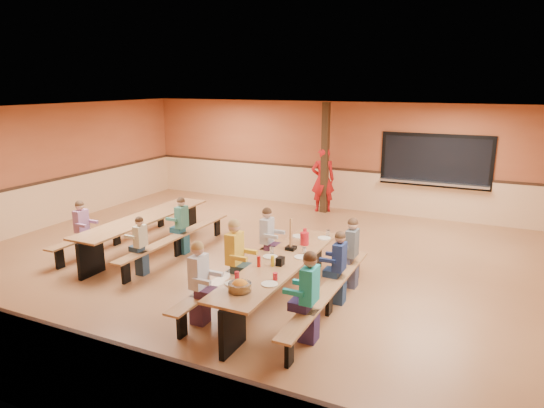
% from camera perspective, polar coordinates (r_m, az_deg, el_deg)
% --- Properties ---
extents(ground, '(12.00, 12.00, 0.00)m').
position_cam_1_polar(ground, '(9.65, -1.60, -7.18)').
color(ground, brown).
rests_on(ground, ground).
extents(room_envelope, '(12.04, 10.04, 3.02)m').
position_cam_1_polar(room_envelope, '(9.42, -1.63, -3.27)').
color(room_envelope, '#9C502D').
rests_on(room_envelope, ground).
extents(kitchen_pass_through, '(2.78, 0.28, 1.38)m').
position_cam_1_polar(kitchen_pass_through, '(13.20, 18.66, 4.60)').
color(kitchen_pass_through, black).
rests_on(kitchen_pass_through, ground).
extents(structural_post, '(0.18, 0.18, 3.00)m').
position_cam_1_polar(structural_post, '(13.28, 6.26, 5.35)').
color(structural_post, black).
rests_on(structural_post, ground).
extents(cafeteria_table_main, '(1.91, 3.70, 0.74)m').
position_cam_1_polar(cafeteria_table_main, '(7.84, 1.03, -8.22)').
color(cafeteria_table_main, '#99683D').
rests_on(cafeteria_table_main, ground).
extents(cafeteria_table_second, '(1.91, 3.70, 0.74)m').
position_cam_1_polar(cafeteria_table_second, '(10.66, -14.70, -2.59)').
color(cafeteria_table_second, '#99683D').
rests_on(cafeteria_table_second, ground).
extents(seated_child_white_left, '(0.40, 0.32, 1.26)m').
position_cam_1_polar(seated_child_white_left, '(7.29, -8.59, -9.24)').
color(seated_child_white_left, silver).
rests_on(seated_child_white_left, ground).
extents(seated_adult_yellow, '(0.42, 0.35, 1.32)m').
position_cam_1_polar(seated_adult_yellow, '(8.11, -4.42, -6.45)').
color(seated_adult_yellow, yellow).
rests_on(seated_adult_yellow, ground).
extents(seated_child_grey_left, '(0.38, 0.31, 1.23)m').
position_cam_1_polar(seated_child_grey_left, '(9.15, -0.59, -4.30)').
color(seated_child_grey_left, '#B6B6B6').
rests_on(seated_child_grey_left, ground).
extents(seated_child_teal_right, '(0.41, 0.33, 1.29)m').
position_cam_1_polar(seated_child_teal_right, '(6.76, 4.41, -10.93)').
color(seated_child_teal_right, '#21A8AA').
rests_on(seated_child_teal_right, ground).
extents(seated_child_navy_right, '(0.36, 0.30, 1.20)m').
position_cam_1_polar(seated_child_navy_right, '(7.93, 7.89, -7.49)').
color(seated_child_navy_right, navy).
rests_on(seated_child_navy_right, ground).
extents(seated_child_char_right, '(0.38, 0.31, 1.23)m').
position_cam_1_polar(seated_child_char_right, '(8.57, 9.35, -5.77)').
color(seated_child_char_right, '#4C5155').
rests_on(seated_child_char_right, ground).
extents(seated_child_purple_sec, '(0.36, 0.30, 1.20)m').
position_cam_1_polar(seated_child_purple_sec, '(10.54, -21.44, -2.89)').
color(seated_child_purple_sec, '#9D6690').
rests_on(seated_child_purple_sec, ground).
extents(seated_child_green_sec, '(0.36, 0.29, 1.19)m').
position_cam_1_polar(seated_child_green_sec, '(10.28, -10.54, -2.56)').
color(seated_child_green_sec, '#36705D').
rests_on(seated_child_green_sec, ground).
extents(seated_child_tan_sec, '(0.32, 0.26, 1.11)m').
position_cam_1_polar(seated_child_tan_sec, '(9.33, -15.17, -4.82)').
color(seated_child_tan_sec, beige).
rests_on(seated_child_tan_sec, ground).
extents(standing_woman, '(0.78, 0.68, 1.79)m').
position_cam_1_polar(standing_woman, '(13.47, 6.01, 2.87)').
color(standing_woman, red).
rests_on(standing_woman, ground).
extents(punch_pitcher, '(0.16, 0.16, 0.22)m').
position_cam_1_polar(punch_pitcher, '(8.51, 3.85, -4.09)').
color(punch_pitcher, red).
rests_on(punch_pitcher, cafeteria_table_main).
extents(chip_bowl, '(0.32, 0.32, 0.15)m').
position_cam_1_polar(chip_bowl, '(6.69, -3.80, -9.62)').
color(chip_bowl, orange).
rests_on(chip_bowl, cafeteria_table_main).
extents(napkin_dispenser, '(0.10, 0.14, 0.13)m').
position_cam_1_polar(napkin_dispenser, '(7.58, 0.98, -6.75)').
color(napkin_dispenser, black).
rests_on(napkin_dispenser, cafeteria_table_main).
extents(condiment_mustard, '(0.06, 0.06, 0.17)m').
position_cam_1_polar(condiment_mustard, '(7.53, 0.07, -6.72)').
color(condiment_mustard, yellow).
rests_on(condiment_mustard, cafeteria_table_main).
extents(condiment_ketchup, '(0.06, 0.06, 0.17)m').
position_cam_1_polar(condiment_ketchup, '(7.51, -1.57, -6.78)').
color(condiment_ketchup, '#B2140F').
rests_on(condiment_ketchup, cafeteria_table_main).
extents(table_paddle, '(0.16, 0.16, 0.56)m').
position_cam_1_polar(table_paddle, '(8.23, 2.25, -4.50)').
color(table_paddle, black).
rests_on(table_paddle, cafeteria_table_main).
extents(place_settings, '(0.65, 3.30, 0.11)m').
position_cam_1_polar(place_settings, '(7.74, 1.04, -6.37)').
color(place_settings, beige).
rests_on(place_settings, cafeteria_table_main).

